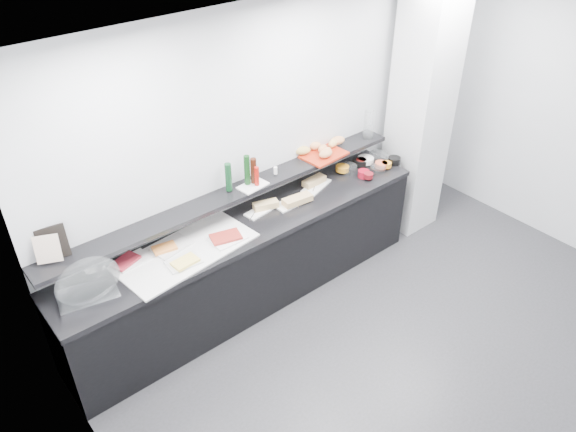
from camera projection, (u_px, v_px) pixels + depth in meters
ground at (438, 369)px, 4.75m from camera, size 5.00×5.00×0.00m
back_wall at (288, 142)px, 5.26m from camera, size 5.00×0.02×2.70m
ceiling at (509, 55)px, 3.22m from camera, size 5.00×5.00×0.00m
column at (420, 112)px, 5.82m from camera, size 0.50×0.50×2.70m
buffet_cabinet at (250, 265)px, 5.22m from camera, size 3.60×0.60×0.85m
counter_top at (248, 225)px, 4.97m from camera, size 3.62×0.62×0.05m
wall_shelf at (235, 193)px, 4.93m from camera, size 3.60×0.25×0.04m
cloche_base at (88, 296)px, 4.15m from camera, size 0.48×0.37×0.04m
cloche_dome at (88, 281)px, 4.13m from camera, size 0.51×0.35×0.34m
linen_runner at (186, 251)px, 4.61m from camera, size 1.21×0.67×0.01m
platter_meat_a at (132, 261)px, 4.49m from camera, size 0.28×0.20×0.01m
food_meat_a at (126, 261)px, 4.45m from camera, size 0.25×0.20×0.02m
platter_salmon at (172, 246)px, 4.64m from camera, size 0.35×0.26×0.01m
food_salmon at (164, 248)px, 4.59m from camera, size 0.21×0.15×0.02m
platter_cheese at (184, 262)px, 4.47m from camera, size 0.28×0.20×0.01m
food_cheese at (185, 262)px, 4.45m from camera, size 0.22×0.15×0.02m
platter_meat_b at (228, 239)px, 4.73m from camera, size 0.29×0.20×0.01m
food_meat_b at (226, 237)px, 4.72m from camera, size 0.28×0.22×0.02m
sandwich_plate_left at (260, 211)px, 5.10m from camera, size 0.32×0.17×0.01m
sandwich_food_left at (266, 205)px, 5.11m from camera, size 0.25×0.15×0.06m
tongs_left at (253, 216)px, 5.02m from camera, size 0.14×0.09×0.01m
sandwich_plate_mid at (293, 202)px, 5.22m from camera, size 0.37×0.16×0.01m
sandwich_food_mid at (297, 200)px, 5.19m from camera, size 0.29×0.14×0.06m
tongs_mid at (300, 203)px, 5.19m from camera, size 0.14×0.10×0.01m
sandwich_plate_right at (316, 186)px, 5.46m from camera, size 0.37×0.25×0.01m
sandwich_food_right at (314, 181)px, 5.46m from camera, size 0.25×0.11×0.06m
tongs_right at (314, 187)px, 5.42m from camera, size 0.13×0.10×0.01m
bowl_glass_fruit at (349, 169)px, 5.68m from camera, size 0.21×0.21×0.07m
fill_glass_fruit at (342, 168)px, 5.66m from camera, size 0.18×0.18×0.05m
bowl_black_jam at (360, 162)px, 5.79m from camera, size 0.21×0.21×0.07m
fill_black_jam at (361, 161)px, 5.78m from camera, size 0.13×0.13×0.05m
bowl_glass_cream at (378, 156)px, 5.89m from camera, size 0.23×0.23×0.07m
fill_glass_cream at (365, 160)px, 5.81m from camera, size 0.20×0.20×0.05m
bowl_red_jam at (364, 174)px, 5.60m from camera, size 0.15×0.15×0.07m
fill_red_jam at (368, 176)px, 5.54m from camera, size 0.11×0.11×0.05m
bowl_glass_salmon at (378, 169)px, 5.67m from camera, size 0.19×0.19×0.07m
fill_glass_salmon at (381, 165)px, 5.72m from camera, size 0.13×0.13×0.05m
bowl_black_fruit at (394, 161)px, 5.82m from camera, size 0.15×0.15×0.07m
fill_black_fruit at (386, 165)px, 5.73m from camera, size 0.12×0.12×0.05m
framed_print at (53, 243)px, 4.09m from camera, size 0.22×0.11×0.26m
print_art at (47, 249)px, 4.03m from camera, size 0.18×0.12×0.22m
condiment_tray at (253, 186)px, 4.99m from camera, size 0.28×0.20×0.01m
bottle_green_a at (228, 177)px, 4.84m from camera, size 0.07×0.07×0.26m
bottle_brown at (254, 171)px, 4.95m from camera, size 0.06×0.06×0.24m
bottle_green_b at (247, 170)px, 4.92m from camera, size 0.06×0.06×0.28m
bottle_hot at (257, 176)px, 4.93m from camera, size 0.05×0.05×0.18m
shaker_salt at (255, 177)px, 5.04m from camera, size 0.04×0.04×0.07m
shaker_pepper at (275, 171)px, 5.13m from camera, size 0.04×0.04×0.07m
bread_tray at (324, 155)px, 5.45m from camera, size 0.45×0.33×0.02m
bread_roll_nw at (303, 151)px, 5.42m from camera, size 0.18×0.16×0.08m
bread_roll_n at (315, 146)px, 5.50m from camera, size 0.14×0.11×0.08m
bread_roll_ne at (338, 140)px, 5.59m from camera, size 0.17×0.13×0.08m
bread_roll_sw at (326, 154)px, 5.36m from camera, size 0.15×0.10×0.08m
bread_roll_s at (327, 152)px, 5.40m from camera, size 0.13×0.10×0.08m
bread_roll_midw at (323, 149)px, 5.44m from camera, size 0.15×0.12×0.08m
bread_roll_mide at (333, 143)px, 5.54m from camera, size 0.14×0.11×0.08m
carafe at (369, 125)px, 5.68m from camera, size 0.12×0.12×0.30m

